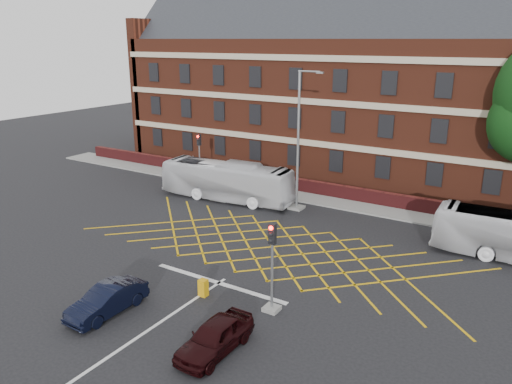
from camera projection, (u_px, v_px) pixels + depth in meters
The scene contains 15 objects.
ground at pixel (255, 259), 28.41m from camera, with size 120.00×120.00×0.00m, color black.
victorian_building at pixel (390, 88), 43.80m from camera, with size 51.00×12.17×20.40m.
boundary_wall at pixel (344, 193), 38.78m from camera, with size 56.00×0.50×1.10m, color #511517.
far_pavement at pixel (339, 202), 38.11m from camera, with size 60.00×3.00×0.12m, color slate.
box_junction_hatching at pixel (273, 247), 30.03m from camera, with size 11.50×0.12×0.02m, color #CC990C.
stop_line at pixel (219, 283), 25.57m from camera, with size 8.00×0.30×0.02m, color silver.
centre_line at pixel (125, 346), 20.31m from camera, with size 0.15×14.00×0.02m, color silver.
bus_left at pixel (227, 181), 38.46m from camera, with size 2.51×10.73×2.99m, color silver.
car_navy at pixel (107, 300), 22.61m from camera, with size 1.38×3.97×1.31m, color black.
car_maroon at pixel (215, 337), 19.81m from camera, with size 1.57×3.90×1.33m, color black.
traffic_light_near at pixel (272, 276), 22.47m from camera, with size 0.70×0.70×4.27m.
traffic_light_far at pixel (200, 163), 42.82m from camera, with size 0.70×0.70×4.27m.
street_lamp at pixel (298, 163), 35.70m from camera, with size 2.25×1.00×9.96m.
direction_signs at pixel (193, 165), 43.82m from camera, with size 1.10×0.16×2.20m.
utility_cabinet at pixel (203, 288), 24.19m from camera, with size 0.40×0.37×0.86m, color #CE920C.
Camera 1 is at (13.86, -22.04, 11.99)m, focal length 35.00 mm.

